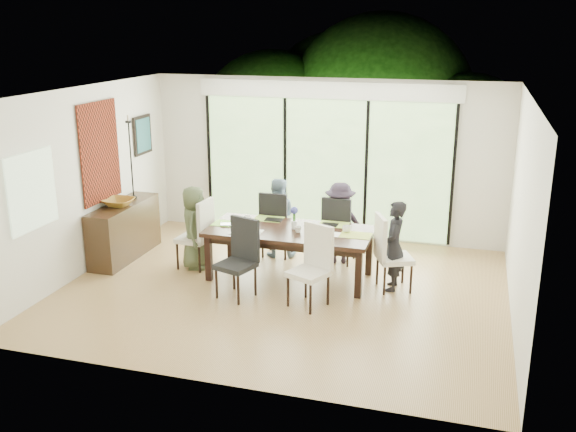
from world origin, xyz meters
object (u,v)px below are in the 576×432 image
(person_left_end, at_px, (195,227))
(vase, at_px, (294,225))
(chair_right_end, at_px, (395,252))
(cup_b, at_px, (298,229))
(table_top, at_px, (290,231))
(bowl, at_px, (119,202))
(chair_far_left, at_px, (277,223))
(person_far_left, at_px, (277,217))
(person_far_right, at_px, (340,223))
(chair_near_left, at_px, (235,259))
(chair_near_right, at_px, (308,267))
(chair_far_right, at_px, (340,228))
(cup_c, at_px, (347,229))
(cup_a, at_px, (247,219))
(person_right_end, at_px, (394,246))
(sideboard, at_px, (124,231))
(laptop, at_px, (231,225))
(chair_left_end, at_px, (194,233))

(person_left_end, distance_m, vase, 1.54)
(chair_right_end, bearing_deg, cup_b, 70.36)
(table_top, xyz_separation_m, bowl, (-2.72, -0.01, 0.22))
(chair_far_left, xyz_separation_m, person_far_left, (0.00, -0.02, 0.09))
(chair_right_end, distance_m, vase, 1.47)
(chair_far_left, distance_m, person_far_right, 1.00)
(person_left_end, xyz_separation_m, bowl, (-1.24, -0.01, 0.29))
(person_far_right, bearing_deg, chair_near_left, 45.98)
(person_far_right, distance_m, vase, 0.94)
(table_top, relative_size, person_left_end, 1.86)
(table_top, bearing_deg, chair_near_right, -60.11)
(chair_far_right, relative_size, cup_c, 8.87)
(cup_a, bearing_deg, person_far_right, 28.55)
(person_right_end, relative_size, person_far_left, 1.00)
(chair_near_left, distance_m, sideboard, 2.42)
(laptop, bearing_deg, cup_b, -18.85)
(person_left_end, distance_m, sideboard, 1.26)
(cup_a, height_order, sideboard, sideboard)
(chair_near_right, distance_m, cup_b, 0.88)
(chair_right_end, xyz_separation_m, chair_far_left, (-1.95, 0.85, 0.00))
(table_top, height_order, sideboard, sideboard)
(person_far_right, bearing_deg, cup_a, 16.23)
(table_top, xyz_separation_m, cup_b, (0.15, -0.10, 0.07))
(cup_a, height_order, cup_b, cup_a)
(chair_near_left, bearing_deg, bowl, 176.84)
(person_left_end, bearing_deg, chair_left_end, 79.36)
(chair_left_end, relative_size, bowl, 2.34)
(chair_right_end, xyz_separation_m, person_far_left, (-1.95, 0.83, 0.09))
(person_left_end, xyz_separation_m, cup_a, (0.78, 0.15, 0.15))
(chair_far_left, xyz_separation_m, person_left_end, (-1.03, -0.85, 0.09))
(chair_near_right, distance_m, vase, 1.06)
(person_left_end, height_order, vase, person_left_end)
(table_top, xyz_separation_m, person_right_end, (1.48, 0.00, -0.07))
(person_right_end, height_order, cup_c, person_right_end)
(chair_near_right, height_order, vase, chair_near_right)
(chair_left_end, height_order, chair_far_left, same)
(chair_right_end, xyz_separation_m, bowl, (-4.22, -0.01, 0.39))
(person_left_end, height_order, bowl, person_left_end)
(table_top, bearing_deg, sideboard, 178.18)
(chair_right_end, distance_m, sideboard, 4.22)
(table_top, relative_size, cup_a, 19.35)
(vase, bearing_deg, chair_far_left, 122.01)
(chair_near_left, height_order, bowl, chair_near_left)
(chair_right_end, height_order, vase, chair_right_end)
(chair_near_right, height_order, person_far_right, person_far_right)
(person_left_end, distance_m, person_far_left, 1.32)
(cup_c, bearing_deg, bowl, -178.15)
(laptop, relative_size, bowl, 0.70)
(chair_right_end, xyz_separation_m, cup_b, (-1.35, -0.10, 0.24))
(chair_far_right, relative_size, cup_b, 11.00)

